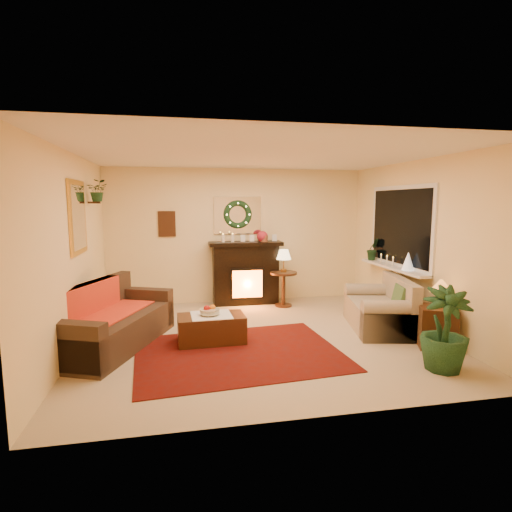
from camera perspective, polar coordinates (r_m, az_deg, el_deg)
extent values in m
plane|color=beige|center=(5.94, 0.66, -11.51)|extent=(5.00, 5.00, 0.00)
plane|color=white|center=(5.65, 0.70, 14.25)|extent=(5.00, 5.00, 0.00)
plane|color=#EFD88C|center=(7.86, -2.66, 2.89)|extent=(5.00, 5.00, 0.00)
plane|color=#EFD88C|center=(3.50, 8.18, -3.12)|extent=(5.00, 5.00, 0.00)
plane|color=#EFD88C|center=(5.70, -24.76, 0.40)|extent=(4.50, 4.50, 0.00)
plane|color=#EFD88C|center=(6.62, 22.37, 1.44)|extent=(4.50, 4.50, 0.00)
cube|color=#44100C|center=(5.35, -2.49, -13.67)|extent=(2.76, 2.16, 0.01)
cube|color=#452C1E|center=(5.79, -19.76, -8.02)|extent=(1.59, 2.19, 0.86)
cube|color=red|center=(5.95, -20.31, -7.40)|extent=(0.77, 1.25, 0.02)
cube|color=black|center=(7.73, -1.51, -2.80)|extent=(1.24, 0.41, 1.14)
sphere|color=#AF2032|center=(7.70, 0.91, 2.80)|extent=(0.21, 0.21, 0.21)
cylinder|color=white|center=(7.55, -4.72, 2.38)|extent=(0.06, 0.06, 0.19)
cylinder|color=white|center=(7.57, -3.35, 2.41)|extent=(0.06, 0.06, 0.19)
cube|color=white|center=(7.81, -2.65, 5.81)|extent=(0.92, 0.02, 0.72)
torus|color=#194719|center=(7.77, -2.61, 5.94)|extent=(0.55, 0.11, 0.55)
cube|color=#381E11|center=(7.74, -12.61, 4.50)|extent=(0.32, 0.03, 0.48)
cube|color=gold|center=(5.95, -24.13, 5.06)|extent=(0.03, 0.84, 1.00)
imported|color=#194719|center=(6.66, -21.60, 7.29)|extent=(0.33, 0.28, 0.36)
cube|color=gray|center=(6.50, 17.14, -6.32)|extent=(1.07, 1.52, 0.80)
cube|color=white|center=(7.06, 19.92, 3.94)|extent=(0.03, 1.86, 1.36)
cube|color=black|center=(7.05, 19.82, 3.95)|extent=(0.02, 1.70, 1.22)
cube|color=white|center=(7.08, 18.94, -1.54)|extent=(0.22, 1.86, 0.04)
cone|color=white|center=(6.70, 20.90, -0.66)|extent=(0.19, 0.19, 0.28)
imported|color=#235820|center=(7.68, 16.36, 0.87)|extent=(0.29, 0.24, 0.53)
cylinder|color=black|center=(7.57, 3.95, -4.76)|extent=(0.57, 0.57, 0.66)
cone|color=#FFE59F|center=(7.51, 3.98, -0.56)|extent=(0.28, 0.28, 0.42)
cube|color=#42231B|center=(6.01, 24.38, -9.30)|extent=(0.60, 0.60, 0.56)
cone|color=#E35B15|center=(5.90, 24.88, -4.86)|extent=(0.29, 0.29, 0.43)
cube|color=#4C1B10|center=(5.71, -6.38, -10.15)|extent=(0.94, 0.54, 0.39)
cylinder|color=beige|center=(5.63, -6.63, -7.85)|extent=(0.27, 0.27, 0.06)
imported|color=#173E19|center=(5.20, 25.35, -9.88)|extent=(1.99, 1.99, 2.96)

